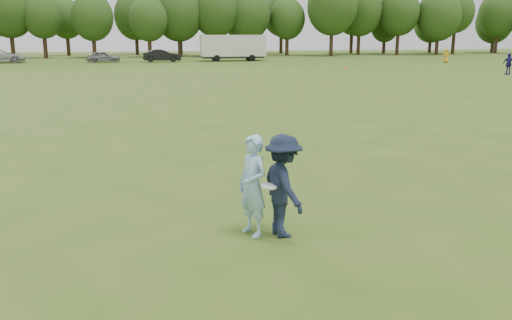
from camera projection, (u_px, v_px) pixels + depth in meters
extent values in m
plane|color=#385417|center=(314.00, 242.00, 9.06)|extent=(200.00, 200.00, 0.00)
imported|color=#95C7E6|center=(253.00, 186.00, 9.20)|extent=(0.66, 0.76, 1.75)
imported|color=#172033|center=(283.00, 186.00, 9.15)|extent=(0.87, 1.25, 1.77)
imported|color=navy|center=(508.00, 64.00, 45.42)|extent=(0.74, 1.13, 1.78)
imported|color=gold|center=(446.00, 56.00, 63.79)|extent=(0.95, 0.92, 1.64)
imported|color=#A4A3A8|center=(1.00, 57.00, 63.15)|extent=(5.69, 3.18, 1.50)
imported|color=slate|center=(103.00, 57.00, 64.34)|extent=(3.98, 1.73, 1.33)
imported|color=black|center=(162.00, 56.00, 65.41)|extent=(4.59, 1.71, 1.50)
cone|color=orange|center=(346.00, 67.00, 52.67)|extent=(0.28, 0.28, 0.30)
cylinder|color=white|center=(269.00, 186.00, 8.95)|extent=(0.31, 0.32, 0.08)
cube|color=silver|center=(233.00, 46.00, 67.56)|extent=(8.00, 2.50, 2.60)
cube|color=black|center=(233.00, 57.00, 67.88)|extent=(7.60, 2.30, 0.25)
cylinder|color=black|center=(217.00, 58.00, 66.28)|extent=(0.80, 0.25, 0.80)
cylinder|color=black|center=(214.00, 57.00, 68.66)|extent=(0.80, 0.25, 0.80)
cylinder|color=black|center=(252.00, 58.00, 67.14)|extent=(0.80, 0.25, 0.80)
cylinder|color=black|center=(248.00, 57.00, 69.53)|extent=(0.80, 0.25, 0.80)
cube|color=#333333|center=(198.00, 57.00, 67.00)|extent=(1.20, 0.15, 0.12)
cylinder|color=#332114|center=(13.00, 45.00, 74.73)|extent=(0.56, 0.56, 3.71)
ellipsoid|color=#233B13|center=(9.00, 10.00, 73.66)|extent=(6.68, 6.68, 7.68)
cylinder|color=#332114|center=(45.00, 46.00, 75.24)|extent=(0.56, 0.56, 3.46)
ellipsoid|color=#233B13|center=(43.00, 15.00, 74.31)|extent=(5.49, 5.49, 6.31)
cylinder|color=#332114|center=(94.00, 47.00, 76.44)|extent=(0.56, 0.56, 3.14)
ellipsoid|color=#233B13|center=(92.00, 17.00, 75.52)|extent=(5.78, 5.78, 6.64)
cylinder|color=#332114|center=(150.00, 47.00, 77.72)|extent=(0.56, 0.56, 3.01)
ellipsoid|color=#233B13|center=(149.00, 19.00, 76.84)|extent=(5.46, 5.46, 6.28)
cylinder|color=#332114|center=(180.00, 45.00, 80.83)|extent=(0.56, 0.56, 3.23)
ellipsoid|color=#233B13|center=(179.00, 13.00, 79.76)|extent=(7.29, 7.29, 8.38)
cylinder|color=#332114|center=(216.00, 44.00, 81.74)|extent=(0.56, 0.56, 3.77)
ellipsoid|color=#233B13|center=(215.00, 10.00, 80.64)|extent=(6.95, 6.95, 8.00)
cylinder|color=#332114|center=(248.00, 45.00, 83.36)|extent=(0.56, 0.56, 3.33)
ellipsoid|color=#233B13|center=(248.00, 14.00, 82.33)|extent=(6.71, 6.71, 7.71)
cylinder|color=#332114|center=(287.00, 45.00, 84.83)|extent=(0.56, 0.56, 3.22)
ellipsoid|color=#233B13|center=(287.00, 19.00, 83.92)|extent=(5.54, 5.54, 6.37)
cylinder|color=#332114|center=(331.00, 42.00, 83.15)|extent=(0.56, 0.56, 4.15)
ellipsoid|color=#233B13|center=(332.00, 6.00, 81.93)|extent=(7.59, 7.59, 8.73)
cylinder|color=#332114|center=(358.00, 42.00, 87.68)|extent=(0.56, 0.56, 3.95)
ellipsoid|color=#233B13|center=(360.00, 10.00, 86.54)|extent=(7.16, 7.16, 8.24)
cylinder|color=#332114|center=(397.00, 42.00, 87.57)|extent=(0.56, 0.56, 3.90)
ellipsoid|color=#233B13|center=(399.00, 12.00, 86.50)|extent=(6.49, 6.49, 7.46)
cylinder|color=#332114|center=(437.00, 45.00, 87.72)|extent=(0.56, 0.56, 3.16)
ellipsoid|color=#233B13|center=(439.00, 16.00, 86.68)|extent=(6.99, 6.99, 8.04)
cylinder|color=#332114|center=(453.00, 41.00, 90.76)|extent=(0.56, 0.56, 4.29)
ellipsoid|color=#233B13|center=(456.00, 12.00, 89.69)|extent=(6.02, 6.02, 6.93)
cylinder|color=#332114|center=(496.00, 42.00, 94.12)|extent=(0.56, 0.56, 3.68)
ellipsoid|color=#233B13|center=(499.00, 14.00, 93.05)|extent=(6.78, 6.78, 7.80)
cylinder|color=#332114|center=(68.00, 45.00, 84.07)|extent=(0.56, 0.56, 3.29)
ellipsoid|color=#233B13|center=(66.00, 19.00, 83.18)|extent=(5.30, 5.30, 6.09)
cylinder|color=#332114|center=(137.00, 44.00, 87.52)|extent=(0.56, 0.56, 3.28)
ellipsoid|color=#233B13|center=(136.00, 16.00, 86.49)|extent=(6.78, 6.78, 7.79)
cylinder|color=#332114|center=(181.00, 45.00, 87.43)|extent=(0.56, 0.56, 3.11)
ellipsoid|color=#233B13|center=(180.00, 21.00, 86.56)|extent=(5.34, 5.34, 6.14)
cylinder|color=#332114|center=(237.00, 43.00, 90.59)|extent=(0.56, 0.56, 3.50)
ellipsoid|color=#233B13|center=(237.00, 20.00, 89.72)|extent=(4.82, 4.82, 5.54)
cylinder|color=#332114|center=(281.00, 42.00, 92.64)|extent=(0.56, 0.56, 3.80)
ellipsoid|color=#233B13|center=(281.00, 14.00, 91.60)|extent=(6.34, 6.34, 7.29)
cylinder|color=#332114|center=(351.00, 42.00, 93.34)|extent=(0.56, 0.56, 3.84)
ellipsoid|color=#233B13|center=(352.00, 18.00, 92.41)|extent=(5.09, 5.09, 5.86)
cylinder|color=#332114|center=(384.00, 46.00, 93.46)|extent=(0.56, 0.56, 2.58)
ellipsoid|color=#233B13|center=(385.00, 26.00, 92.70)|extent=(4.86, 4.86, 5.59)
cylinder|color=#332114|center=(430.00, 45.00, 96.69)|extent=(0.56, 0.56, 2.62)
ellipsoid|color=#233B13|center=(431.00, 23.00, 95.80)|extent=(6.11, 6.11, 7.02)
cylinder|color=#332114|center=(492.00, 45.00, 97.70)|extent=(0.56, 0.56, 2.54)
ellipsoid|color=#233B13|center=(494.00, 22.00, 96.78)|extent=(6.47, 6.47, 7.44)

